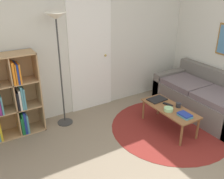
{
  "coord_description": "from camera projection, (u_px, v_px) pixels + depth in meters",
  "views": [
    {
      "loc": [
        -1.73,
        -1.35,
        2.29
      ],
      "look_at": [
        -0.09,
        1.39,
        0.85
      ],
      "focal_mm": 40.0,
      "sensor_mm": 36.0,
      "label": 1
    }
  ],
  "objects": [
    {
      "name": "laptop",
      "position": [
        157.0,
        99.0,
        4.25
      ],
      "size": [
        0.32,
        0.23,
        0.02
      ],
      "color": "black",
      "rests_on": "coffee_table"
    },
    {
      "name": "wall_back",
      "position": [
        82.0,
        41.0,
        4.28
      ],
      "size": [
        7.43,
        0.11,
        2.6
      ],
      "color": "silver",
      "rests_on": "ground_plane"
    },
    {
      "name": "rug",
      "position": [
        170.0,
        127.0,
        4.17
      ],
      "size": [
        1.95,
        1.95,
        0.01
      ],
      "color": "maroon",
      "rests_on": "ground_plane"
    },
    {
      "name": "remote",
      "position": [
        168.0,
        104.0,
        4.08
      ],
      "size": [
        0.1,
        0.17,
        0.02
      ],
      "color": "black",
      "rests_on": "coffee_table"
    },
    {
      "name": "cup",
      "position": [
        178.0,
        105.0,
        4.0
      ],
      "size": [
        0.08,
        0.08,
        0.07
      ],
      "color": "#28282D",
      "rests_on": "coffee_table"
    },
    {
      "name": "floor_lamp",
      "position": [
        57.0,
        31.0,
        3.66
      ],
      "size": [
        0.32,
        0.32,
        1.84
      ],
      "color": "#333333",
      "rests_on": "ground_plane"
    },
    {
      "name": "coffee_table",
      "position": [
        170.0,
        110.0,
        4.02
      ],
      "size": [
        0.42,
        0.99,
        0.38
      ],
      "color": "brown",
      "rests_on": "ground_plane"
    },
    {
      "name": "bowl",
      "position": [
        168.0,
        109.0,
        3.9
      ],
      "size": [
        0.14,
        0.14,
        0.05
      ],
      "color": "#9ED193",
      "rests_on": "coffee_table"
    },
    {
      "name": "couch",
      "position": [
        205.0,
        98.0,
        4.54
      ],
      "size": [
        0.86,
        1.8,
        0.76
      ],
      "color": "#66605B",
      "rests_on": "ground_plane"
    },
    {
      "name": "book_stack_on_table",
      "position": [
        185.0,
        115.0,
        3.74
      ],
      "size": [
        0.15,
        0.21,
        0.04
      ],
      "color": "teal",
      "rests_on": "coffee_table"
    }
  ]
}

